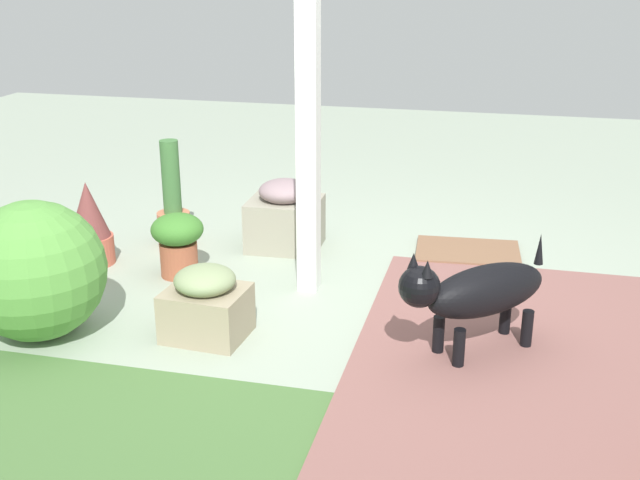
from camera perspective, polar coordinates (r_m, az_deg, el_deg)
The scene contains 11 objects.
ground_plane at distance 4.54m, azimuth 0.66°, elevation -4.32°, with size 12.00×12.00×0.00m, color #94A28F.
brick_path at distance 4.02m, azimuth 15.58°, elevation -8.32°, with size 1.80×2.40×0.02m, color #83554F.
porch_pillar at distance 4.35m, azimuth -0.88°, elevation 11.38°, with size 0.12×0.12×2.43m, color white.
stone_planter_nearest at distance 5.27m, azimuth -2.55°, elevation 1.70°, with size 0.49×0.43×0.47m.
stone_planter_mid at distance 4.09m, azimuth -8.24°, elevation -4.59°, with size 0.42×0.37×0.39m.
round_shrub at distance 4.24m, azimuth -19.93°, elevation -2.09°, with size 0.72×0.72×0.72m, color #53923D.
terracotta_pot_tall at distance 5.39m, azimuth -10.59°, elevation 2.25°, with size 0.22×0.22×0.72m.
terracotta_pot_broad at distance 4.87m, azimuth -10.24°, elevation -0.01°, with size 0.32×0.32×0.40m.
terracotta_pot_spiky at distance 5.19m, azimuth -16.33°, elevation 1.03°, with size 0.28×0.28×0.54m.
dog at distance 3.87m, azimuth 11.25°, elevation -3.67°, with size 0.72×0.68×0.58m.
doormat at distance 5.30m, azimuth 10.63°, elevation -0.85°, with size 0.67×0.48×0.03m, color brown.
Camera 1 is at (-0.93, 4.03, 1.86)m, focal length 44.26 mm.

